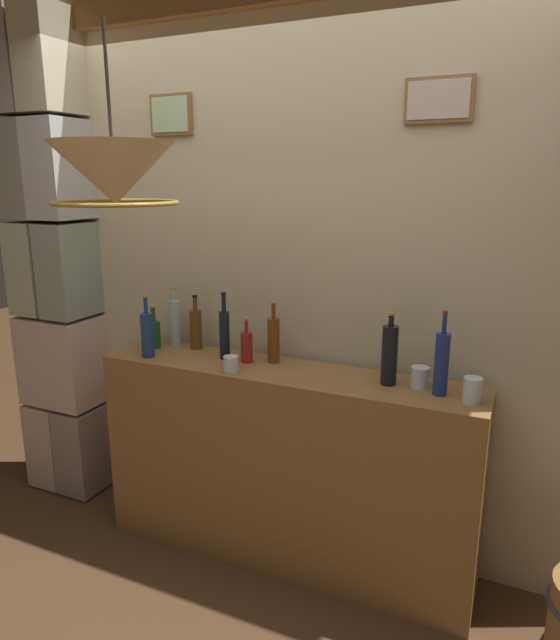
{
  "coord_description": "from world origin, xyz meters",
  "views": [
    {
      "loc": [
        1.0,
        -1.4,
        1.83
      ],
      "look_at": [
        0.0,
        0.78,
        1.23
      ],
      "focal_mm": 31.5,
      "sensor_mm": 36.0,
      "label": 1
    }
  ],
  "objects": [
    {
      "name": "panelled_rear_partition",
      "position": [
        -0.0,
        1.1,
        1.45
      ],
      "size": [
        3.24,
        0.15,
        2.74
      ],
      "color": "beige",
      "rests_on": "ground"
    },
    {
      "name": "stone_pillar",
      "position": [
        -1.46,
        0.94,
        1.34
      ],
      "size": [
        0.46,
        0.36,
        2.67
      ],
      "color": "#CEAE96",
      "rests_on": "ground"
    },
    {
      "name": "bar_shelf_unit",
      "position": [
        0.0,
        0.83,
        0.49
      ],
      "size": [
        1.82,
        0.37,
        0.98
      ],
      "primitive_type": "cube",
      "color": "olive",
      "rests_on": "ground"
    },
    {
      "name": "liquor_bottle_brandy",
      "position": [
        -0.1,
        0.92,
        1.09
      ],
      "size": [
        0.06,
        0.06,
        0.29
      ],
      "color": "brown",
      "rests_on": "bar_shelf_unit"
    },
    {
      "name": "liquor_bottle_rum",
      "position": [
        -0.76,
        0.88,
        1.06
      ],
      "size": [
        0.07,
        0.07,
        0.23
      ],
      "color": "#184D20",
      "rests_on": "bar_shelf_unit"
    },
    {
      "name": "liquor_bottle_bourbon",
      "position": [
        -0.55,
        0.95,
        1.09
      ],
      "size": [
        0.06,
        0.06,
        0.28
      ],
      "color": "brown",
      "rests_on": "bar_shelf_unit"
    },
    {
      "name": "liquor_bottle_vermouth",
      "position": [
        -0.21,
        0.87,
        1.06
      ],
      "size": [
        0.06,
        0.06,
        0.22
      ],
      "color": "maroon",
      "rests_on": "bar_shelf_unit"
    },
    {
      "name": "liquor_bottle_scotch",
      "position": [
        0.7,
        0.82,
        1.11
      ],
      "size": [
        0.06,
        0.06,
        0.35
      ],
      "color": "navy",
      "rests_on": "bar_shelf_unit"
    },
    {
      "name": "liquor_bottle_tequila",
      "position": [
        0.48,
        0.86,
        1.11
      ],
      "size": [
        0.07,
        0.07,
        0.32
      ],
      "color": "black",
      "rests_on": "bar_shelf_unit"
    },
    {
      "name": "liquor_bottle_gin",
      "position": [
        -0.69,
        0.97,
        1.1
      ],
      "size": [
        0.06,
        0.06,
        0.31
      ],
      "color": "#A6BDBE",
      "rests_on": "bar_shelf_unit"
    },
    {
      "name": "liquor_bottle_vodka",
      "position": [
        -0.34,
        0.87,
        1.11
      ],
      "size": [
        0.05,
        0.05,
        0.33
      ],
      "color": "black",
      "rests_on": "bar_shelf_unit"
    },
    {
      "name": "liquor_bottle_sherry",
      "position": [
        -0.7,
        0.74,
        1.09
      ],
      "size": [
        0.06,
        0.06,
        0.31
      ],
      "color": "navy",
      "rests_on": "bar_shelf_unit"
    },
    {
      "name": "glass_tumbler_rocks",
      "position": [
        0.61,
        0.87,
        1.02
      ],
      "size": [
        0.08,
        0.08,
        0.09
      ],
      "color": "silver",
      "rests_on": "bar_shelf_unit"
    },
    {
      "name": "glass_tumbler_highball",
      "position": [
        0.83,
        0.79,
        1.03
      ],
      "size": [
        0.07,
        0.07,
        0.1
      ],
      "color": "silver",
      "rests_on": "bar_shelf_unit"
    },
    {
      "name": "glass_tumbler_shot",
      "position": [
        -0.22,
        0.72,
        1.01
      ],
      "size": [
        0.07,
        0.07,
        0.07
      ],
      "color": "silver",
      "rests_on": "bar_shelf_unit"
    },
    {
      "name": "pendant_lamp",
      "position": [
        -0.38,
        0.2,
        1.85
      ],
      "size": [
        0.44,
        0.44,
        0.61
      ],
      "color": "beige"
    }
  ]
}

